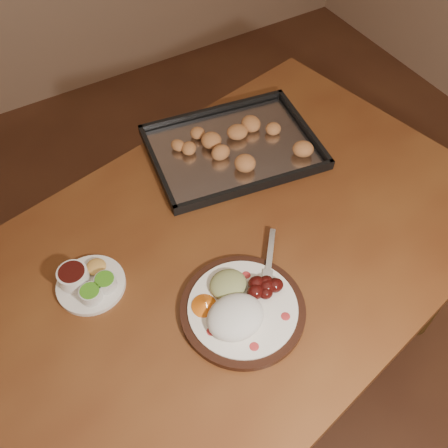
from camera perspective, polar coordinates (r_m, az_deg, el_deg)
ground at (r=1.84m, az=-0.55°, el=-21.37°), size 4.00×4.00×0.00m
dining_table at (r=1.31m, az=-0.58°, el=-5.96°), size 1.65×1.19×0.75m
dinner_plate at (r=1.13m, az=1.84°, el=-9.53°), size 0.33×0.29×0.07m
condiment_saucer at (r=1.21m, az=-15.29°, el=-6.41°), size 0.16×0.16×0.05m
baking_tray at (r=1.46m, az=1.05°, el=8.79°), size 0.52×0.42×0.05m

